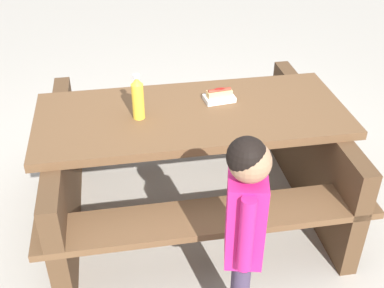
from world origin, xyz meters
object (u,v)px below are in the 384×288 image
object	(u,v)px
soda_bottle	(138,98)
child_in_coat	(245,221)
picnic_table	(192,155)
hotdog_tray	(219,96)

from	to	relation	value
soda_bottle	child_in_coat	size ratio (longest dim) A/B	0.23
picnic_table	soda_bottle	bearing A→B (deg)	165.27
soda_bottle	hotdog_tray	size ratio (longest dim) A/B	1.35
hotdog_tray	child_in_coat	xyz separation A→B (m)	(-0.42, -0.95, -0.05)
picnic_table	soda_bottle	xyz separation A→B (m)	(-0.30, 0.08, 0.43)
soda_bottle	child_in_coat	world-z (taller)	child_in_coat
soda_bottle	hotdog_tray	xyz separation A→B (m)	(0.50, -0.03, -0.09)
hotdog_tray	picnic_table	bearing A→B (deg)	-167.55
soda_bottle	child_in_coat	bearing A→B (deg)	-85.19
hotdog_tray	child_in_coat	bearing A→B (deg)	-113.87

